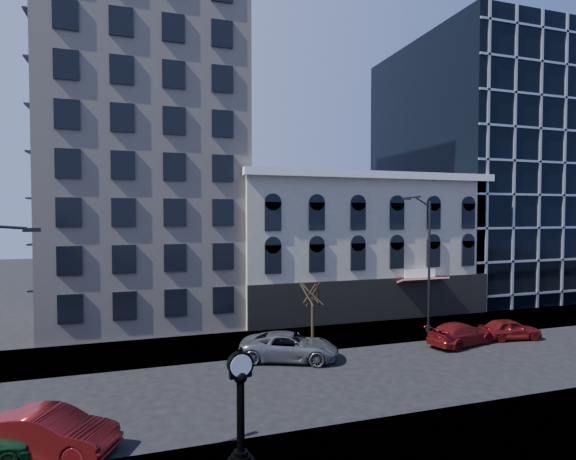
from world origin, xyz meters
name	(u,v)px	position (x,y,z in m)	size (l,w,h in m)	color
ground	(275,387)	(0.00, 0.00, 0.00)	(160.00, 160.00, 0.00)	black
sidewalk_far	(243,344)	(0.00, 8.00, 0.06)	(160.00, 6.00, 0.12)	gray
cream_tower	(146,94)	(-6.11, 18.88, 19.32)	(15.90, 15.40, 42.50)	beige
victorian_row	(351,246)	(12.00, 15.89, 6.00)	(22.60, 11.19, 12.50)	#B9B198
glass_office	(489,171)	(32.00, 20.91, 14.00)	(20.00, 20.15, 28.00)	black
street_clock	(241,413)	(-3.22, -6.92, 2.04)	(0.96, 0.96, 4.25)	black
street_lamp_far	(420,228)	(13.22, 6.75, 7.96)	(2.69, 0.58, 10.39)	black
bare_tree_far	(313,287)	(4.89, 7.34, 3.87)	(2.90, 2.90, 4.98)	#302518
car_near_b	(49,432)	(-9.80, -3.68, 0.82)	(1.73, 4.97, 1.64)	maroon
car_far_a	(289,346)	(2.06, 3.91, 0.83)	(2.77, 6.00, 1.67)	#595B60
car_far_b	(460,334)	(14.23, 3.40, 0.76)	(2.14, 5.27, 1.53)	maroon
car_far_c	(510,329)	(18.54, 3.48, 0.73)	(1.73, 4.30, 1.47)	maroon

